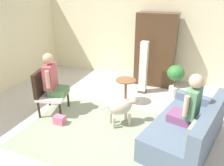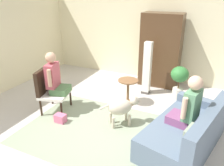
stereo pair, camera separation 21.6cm
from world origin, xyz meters
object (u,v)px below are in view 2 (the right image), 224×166
Objects in this scene: person_on_armchair at (55,77)px; potted_plant at (179,78)px; person_on_couch at (189,106)px; handbag at (60,118)px; round_end_table at (128,89)px; column_lamp at (147,69)px; armchair at (49,87)px; armoire_cabinet at (161,50)px; couch at (187,132)px; dog at (122,107)px.

person_on_armchair reaches higher than potted_plant.
person_on_couch is 2.50m from handbag.
column_lamp is at bearing 73.64° from round_end_table.
armchair is at bearing -144.89° from round_end_table.
potted_plant is 2.90m from handbag.
armoire_cabinet reaches higher than person_on_armchair.
armchair is 2.41m from column_lamp.
couch is 2.45m from handbag.
couch is at bearing -0.51° from armchair.
round_end_table is (-1.44, 1.04, -0.43)m from person_on_couch.
dog is at bearing -116.06° from potted_plant.
armoire_cabinet is (0.14, 0.72, 0.31)m from column_lamp.
round_end_table is 1.28m from potted_plant.
person_on_armchair is 2.28m from column_lamp.
armoire_cabinet is at bearing 113.32° from person_on_couch.
armoire_cabinet reaches higher than person_on_couch.
potted_plant is (-0.42, 1.81, -0.26)m from person_on_couch.
person_on_armchair is at bearing -131.41° from column_lamp.
column_lamp is 2.45m from handbag.
person_on_armchair reaches higher than dog.
column_lamp is (-1.26, 1.77, 0.38)m from couch.
armoire_cabinet is (1.65, 2.43, 0.17)m from person_on_armchair.
person_on_couch is at bearing 6.96° from handbag.
dog reaches higher than round_end_table.
column_lamp is at bearing 89.76° from dog.
couch is 8.97× the size of handbag.
person_on_armchair reaches higher than armchair.
column_lamp is at bearing -101.00° from armoire_cabinet.
column_lamp is at bearing 60.76° from handbag.
potted_plant is (2.30, 1.73, -0.28)m from person_on_armchair.
column_lamp reaches higher than potted_plant.
dog is 2.42m from armoire_cabinet.
round_end_table is at bearing -143.01° from potted_plant.
armchair is 2.88m from person_on_couch.
handbag is (-2.42, -0.30, -0.20)m from couch.
dog is 1.84m from potted_plant.
dog is (1.50, 0.09, -0.41)m from person_on_armchair.
dog is 0.32× the size of armoire_cabinet.
armchair is 1.53× the size of dog.
person_on_couch is 0.66× the size of column_lamp.
potted_plant reaches higher than handbag.
person_on_couch is at bearing -66.68° from armoire_cabinet.
couch is at bearing -35.02° from round_end_table.
column_lamp is at bearing 124.37° from person_on_couch.
column_lamp is (-0.80, -0.03, 0.13)m from potted_plant.
couch is 2.82m from armoire_cabinet.
couch is at bearing 7.08° from handbag.
potted_plant reaches higher than round_end_table.
person_on_armchair is at bearing -143.04° from potted_plant.
handbag is (-0.94, -1.33, -0.28)m from round_end_table.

